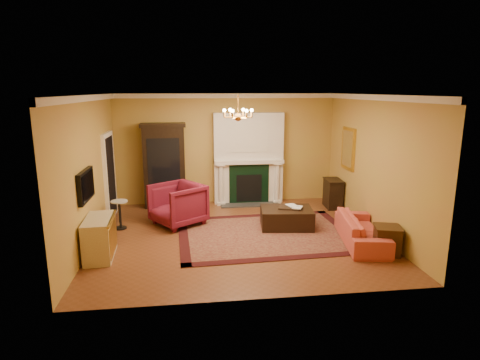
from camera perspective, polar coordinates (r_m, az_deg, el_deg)
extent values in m
cube|color=brown|center=(8.82, -0.26, -7.92)|extent=(6.00, 5.50, 0.02)
cube|color=silver|center=(8.26, -0.28, 12.10)|extent=(6.00, 5.50, 0.02)
cube|color=#BB8443|center=(11.12, -2.00, 4.44)|extent=(6.00, 0.02, 3.00)
cube|color=#BB8443|center=(5.75, 3.09, -3.44)|extent=(6.00, 0.02, 3.00)
cube|color=#BB8443|center=(8.59, -20.63, 1.16)|extent=(0.02, 5.50, 3.00)
cube|color=#BB8443|center=(9.26, 18.56, 2.11)|extent=(0.02, 5.50, 3.00)
cube|color=silver|center=(11.06, 1.19, 3.09)|extent=(1.90, 0.32, 2.50)
cube|color=silver|center=(10.81, 1.34, 6.08)|extent=(1.10, 0.01, 0.80)
cube|color=black|center=(11.03, 1.30, -0.64)|extent=(1.10, 0.02, 1.10)
cube|color=black|center=(11.05, 1.30, -1.15)|extent=(0.70, 0.02, 0.75)
cube|color=#333333|center=(11.05, 1.38, -3.46)|extent=(1.60, 0.50, 0.04)
cube|color=silver|center=(11.01, 1.23, 2.68)|extent=(1.90, 0.44, 0.10)
cylinder|color=silver|center=(10.93, -2.74, -0.57)|extent=(0.14, 0.14, 1.18)
cylinder|color=silver|center=(11.15, 5.28, -0.33)|extent=(0.14, 0.14, 1.18)
cube|color=white|center=(10.95, -2.04, 11.88)|extent=(6.00, 0.08, 0.12)
cube|color=white|center=(8.43, -21.07, 10.81)|extent=(0.08, 5.50, 0.12)
cube|color=white|center=(9.10, 18.92, 11.05)|extent=(0.08, 5.50, 0.12)
cube|color=white|center=(10.29, -18.06, 0.60)|extent=(0.08, 1.05, 2.10)
cube|color=black|center=(10.29, -17.86, 0.44)|extent=(0.02, 0.85, 1.95)
cube|color=black|center=(8.03, -21.09, -0.73)|extent=(0.08, 0.95, 0.58)
cube|color=black|center=(8.02, -20.78, -0.72)|extent=(0.01, 0.85, 0.48)
cube|color=gold|center=(10.48, 15.14, 4.33)|extent=(0.05, 0.76, 1.05)
cube|color=white|center=(10.47, 15.00, 4.33)|extent=(0.01, 0.62, 0.90)
cylinder|color=#C18335|center=(8.26, -0.28, 10.64)|extent=(0.03, 0.03, 0.40)
sphere|color=#C18335|center=(8.27, -0.27, 8.91)|extent=(0.16, 0.16, 0.16)
sphere|color=#FFE5B2|center=(8.30, 1.67, 9.89)|extent=(0.07, 0.07, 0.07)
sphere|color=#FFE5B2|center=(8.52, 0.47, 9.97)|extent=(0.07, 0.07, 0.07)
sphere|color=#FFE5B2|center=(8.49, -1.43, 9.95)|extent=(0.07, 0.07, 0.07)
sphere|color=#FFE5B2|center=(8.24, -2.24, 9.86)|extent=(0.07, 0.07, 0.07)
sphere|color=#FFE5B2|center=(8.01, -1.07, 9.79)|extent=(0.07, 0.07, 0.07)
sphere|color=#FFE5B2|center=(8.04, 0.94, 9.80)|extent=(0.07, 0.07, 0.07)
cube|color=#440E10|center=(8.88, 3.72, -7.68)|extent=(3.90, 2.99, 0.02)
cube|color=black|center=(10.89, -10.69, 1.79)|extent=(1.09, 0.52, 2.15)
imported|color=maroon|center=(9.46, -8.85, -3.16)|extent=(1.40, 1.41, 1.07)
cylinder|color=black|center=(9.60, -16.58, -6.56)|extent=(0.26, 0.26, 0.04)
cylinder|color=black|center=(9.50, -16.70, -4.76)|extent=(0.06, 0.06, 0.59)
cylinder|color=silver|center=(9.41, -16.82, -2.92)|extent=(0.37, 0.37, 0.03)
cube|color=beige|center=(8.06, -19.35, -7.74)|extent=(0.54, 1.05, 0.76)
imported|color=#BE443C|center=(8.65, 16.96, -6.21)|extent=(0.88, 1.99, 0.75)
cube|color=#331C0D|center=(8.29, 20.18, -8.12)|extent=(0.56, 0.56, 0.52)
cube|color=black|center=(11.03, 13.07, -1.95)|extent=(0.43, 0.69, 0.74)
cube|color=black|center=(9.29, 6.62, -5.34)|extent=(1.25, 0.98, 0.43)
cube|color=black|center=(9.27, 6.99, -3.90)|extent=(0.55, 0.49, 0.03)
imported|color=gray|center=(9.24, 6.83, -2.94)|extent=(0.21, 0.08, 0.28)
imported|color=gray|center=(9.19, 7.57, -3.05)|extent=(0.19, 0.11, 0.28)
cylinder|color=gray|center=(10.91, -2.78, 3.06)|extent=(0.10, 0.10, 0.08)
cone|color=#0E3510|center=(10.88, -2.80, 4.06)|extent=(0.14, 0.14, 0.30)
cylinder|color=gray|center=(11.10, 4.45, 3.23)|extent=(0.11, 0.11, 0.09)
cone|color=#0E3510|center=(11.07, 4.47, 4.32)|extent=(0.16, 0.16, 0.34)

